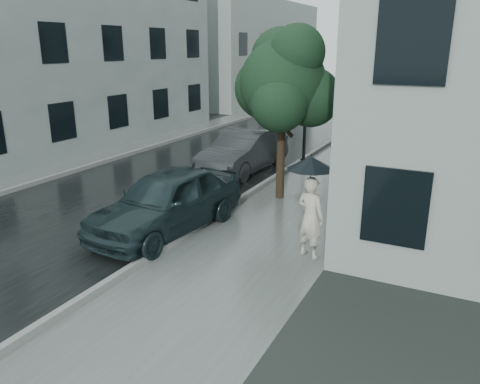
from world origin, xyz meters
The scene contains 14 objects.
ground centered at (0.00, 0.00, 0.00)m, with size 120.00×120.00×0.00m, color black.
sidewalk centered at (0.25, 12.00, 0.00)m, with size 3.50×60.00×0.01m, color slate.
kerb_near centered at (-1.57, 12.00, 0.07)m, with size 0.15×60.00×0.15m, color slate.
asphalt_road centered at (-5.08, 12.00, 0.00)m, with size 6.85×60.00×0.00m, color black.
kerb_far centered at (-8.57, 12.00, 0.07)m, with size 0.15×60.00×0.15m, color slate.
sidewalk_far centered at (-9.50, 12.00, 0.00)m, with size 1.70×60.00×0.01m, color #4C5451.
building_far_a centered at (-13.77, 8.00, 4.75)m, with size 7.02×20.00×9.50m.
building_far_b centered at (-13.77, 30.00, 4.00)m, with size 7.02×18.00×8.00m.
pedestrian centered at (1.50, 2.00, 0.93)m, with size 0.67×0.44×1.84m, color beige.
umbrella centered at (1.47, 1.96, 2.15)m, with size 1.18×1.18×1.41m.
street_tree centered at (-0.66, 5.75, 3.50)m, with size 3.28×2.98×5.10m.
lamp_post centered at (-1.60, 10.24, 2.74)m, with size 0.83×0.45×4.76m.
car_near centered at (-2.20, 1.89, 0.79)m, with size 1.86×4.61×1.57m, color #1A292C.
car_far centered at (-3.03, 7.98, 0.77)m, with size 1.61×4.62×1.52m, color #272A2D.
Camera 1 is at (4.37, -7.24, 4.51)m, focal length 35.00 mm.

